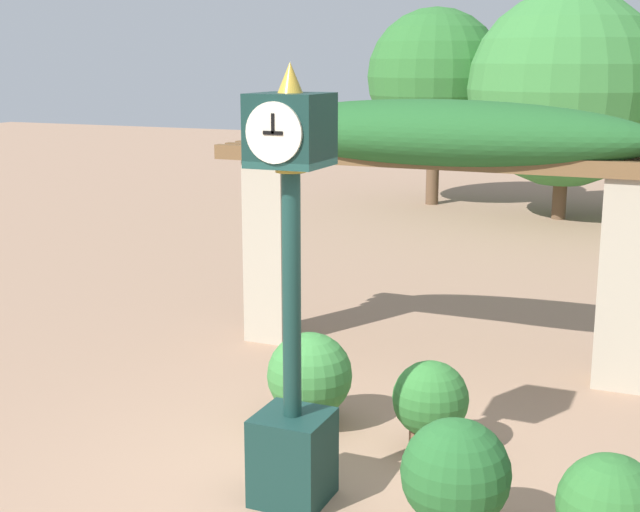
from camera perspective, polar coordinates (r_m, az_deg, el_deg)
name	(u,v)px	position (r m, az deg, el deg)	size (l,w,h in m)	color
ground_plane	(315,484)	(6.98, -0.30, -14.39)	(60.00, 60.00, 0.00)	#9E7A60
pedestal_clock	(292,322)	(6.26, -1.82, -4.22)	(0.51, 0.53, 3.14)	#14332D
pergola	(437,164)	(9.24, 7.52, 5.86)	(4.90, 1.08, 2.76)	#A89E89
potted_plant_near_left	(610,512)	(5.85, 18.04, -15.34)	(0.64, 0.64, 0.85)	#B26B4C
potted_plant_near_right	(430,403)	(7.34, 7.08, -9.32)	(0.62, 0.62, 0.79)	brown
potted_plant_far_left	(455,479)	(6.09, 8.66, -13.95)	(0.73, 0.73, 0.87)	#B26B4C
potted_plant_far_right	(310,377)	(7.78, -0.67, -7.78)	(0.74, 0.74, 0.85)	#B26B4C
tree_line	(600,88)	(18.55, 17.46, 10.25)	(9.15, 4.16, 4.48)	brown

